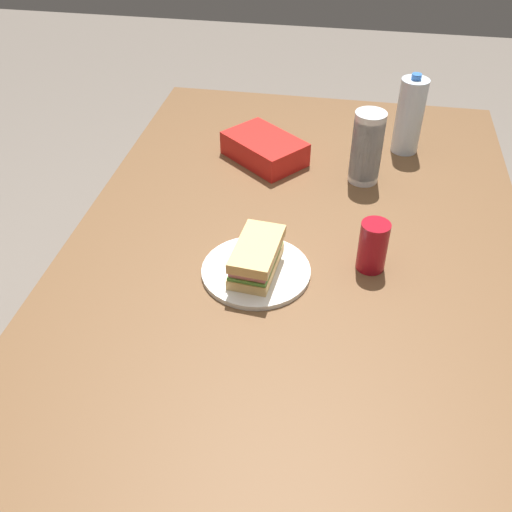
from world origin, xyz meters
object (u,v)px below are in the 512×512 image
Objects in this scene: dining_table at (291,291)px; soda_can_red at (373,246)px; paper_plate at (256,271)px; sandwich at (256,256)px; plastic_cup_stack at (367,148)px; chip_bag at (264,149)px; water_bottle_tall at (410,116)px.

soda_can_red reaches higher than dining_table.
paper_plate is 1.31× the size of sandwich.
plastic_cup_stack reaches higher than sandwich.
soda_can_red reaches higher than chip_bag.
plastic_cup_stack reaches higher than dining_table.
water_bottle_tall reaches higher than chip_bag.
chip_bag is at bearing -172.60° from sandwich.
water_bottle_tall is 1.17× the size of plastic_cup_stack.
soda_can_red is 0.51× the size of water_bottle_tall.
soda_can_red is at bearing -8.64° from water_bottle_tall.
plastic_cup_stack is at bearing -175.53° from soda_can_red.
paper_plate is 0.52m from chip_bag.
sandwich is 0.94× the size of plastic_cup_stack.
water_bottle_tall is at bearing -123.40° from chip_bag.
paper_plate is at bearing -75.20° from soda_can_red.
paper_plate reaches higher than dining_table.
paper_plate is at bearing 136.33° from chip_bag.
plastic_cup_stack reaches higher than soda_can_red.
paper_plate is 0.73m from water_bottle_tall.
plastic_cup_stack is at bearing -153.42° from chip_bag.
chip_bag is (-0.52, -0.07, -0.02)m from sandwich.
chip_bag is 1.13× the size of plastic_cup_stack.
soda_can_red is 0.58m from water_bottle_tall.
dining_table is 7.90× the size of water_bottle_tall.
dining_table is 7.58× the size of paper_plate.
soda_can_red is (-0.07, 0.25, 0.06)m from paper_plate.
dining_table is at bearing 114.43° from sandwich.
paper_plate is (0.03, -0.08, 0.08)m from dining_table.
chip_bag reaches higher than dining_table.
dining_table is 8.19× the size of chip_bag.
water_bottle_tall is at bearing 152.14° from sandwich.
chip_bag is at bearing -72.44° from water_bottle_tall.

